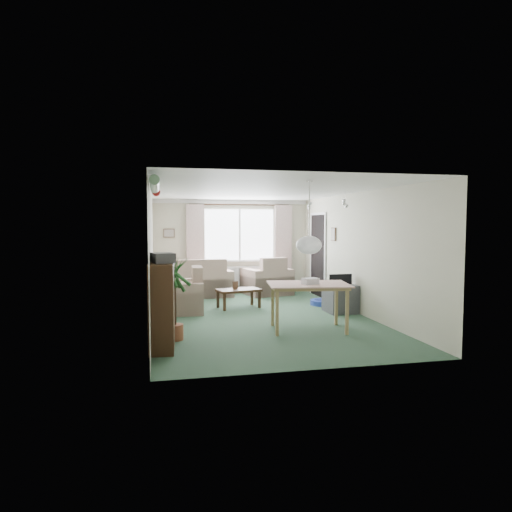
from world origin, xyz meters
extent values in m
plane|color=#2D4C37|center=(0.00, 0.00, 0.00)|extent=(6.50, 6.50, 0.00)
cube|color=white|center=(0.20, 3.23, 1.50)|extent=(1.80, 0.03, 1.30)
cube|color=black|center=(0.20, 3.15, 2.27)|extent=(2.60, 0.03, 0.03)
cube|color=beige|center=(-0.95, 3.13, 1.27)|extent=(0.45, 0.08, 2.00)
cube|color=beige|center=(1.35, 3.13, 1.27)|extent=(0.45, 0.08, 2.00)
cube|color=white|center=(0.20, 3.19, 0.40)|extent=(1.20, 0.10, 0.55)
cube|color=black|center=(1.99, 2.20, 1.00)|extent=(0.03, 0.95, 2.00)
sphere|color=white|center=(0.20, -2.30, 1.48)|extent=(0.36, 0.36, 0.36)
cylinder|color=#196626|center=(-1.92, -2.30, 2.28)|extent=(1.60, 1.60, 0.12)
sphere|color=silver|center=(1.30, 0.90, 2.22)|extent=(0.20, 0.20, 0.20)
sphere|color=silver|center=(1.60, -0.30, 2.22)|extent=(0.20, 0.20, 0.20)
cube|color=brown|center=(-1.60, 3.23, 1.55)|extent=(0.28, 0.03, 0.22)
cube|color=brown|center=(1.98, 1.20, 1.55)|extent=(0.03, 0.24, 0.30)
cube|color=#BBAC8D|center=(-1.06, 2.75, 0.47)|extent=(1.94, 1.12, 0.94)
cube|color=#CAB299|center=(0.80, 2.73, 0.48)|extent=(1.25, 1.20, 0.95)
cube|color=beige|center=(-1.50, 0.81, 0.46)|extent=(1.01, 1.06, 0.92)
cube|color=black|center=(-0.22, 1.02, 0.20)|extent=(0.98, 0.67, 0.40)
cube|color=#503929|center=(-0.28, 1.08, 0.48)|extent=(0.12, 0.04, 0.16)
cube|color=black|center=(-1.84, -1.81, 0.62)|extent=(0.39, 1.03, 1.23)
cube|color=#3B3B40|center=(-1.82, -1.93, 1.30)|extent=(0.36, 0.41, 0.14)
cylinder|color=#1A4D1E|center=(-1.65, -1.42, 0.65)|extent=(0.70, 0.70, 1.29)
cube|color=tan|center=(0.56, -1.24, 0.38)|extent=(1.33, 0.99, 0.77)
cube|color=white|center=(0.57, -1.31, 0.83)|extent=(0.29, 0.24, 0.12)
cube|color=#36373B|center=(1.70, 0.11, 0.28)|extent=(0.57, 0.63, 0.56)
cylinder|color=navy|center=(1.65, 0.97, 0.05)|extent=(0.65, 0.65, 0.11)
camera|label=1|loc=(-1.90, -8.43, 1.78)|focal=32.00mm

